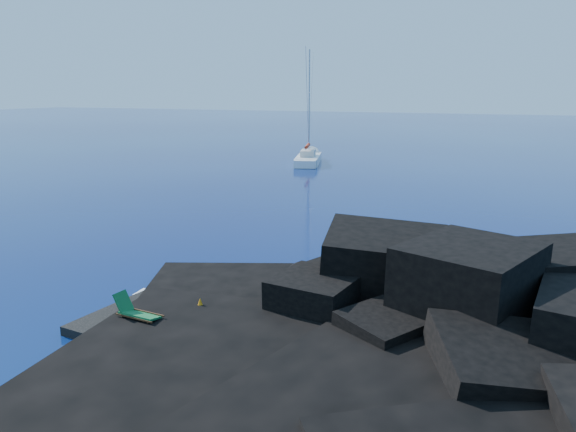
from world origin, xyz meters
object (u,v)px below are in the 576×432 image
at_px(sailboat, 308,163).
at_px(deck_chair, 140,309).
at_px(sunbather, 212,321).
at_px(marker_cone, 200,305).

distance_m(sailboat, deck_chair, 49.23).
bearing_deg(sunbather, deck_chair, -176.24).
relative_size(sailboat, sunbather, 8.03).
xyz_separation_m(sailboat, marker_cone, (13.22, -45.86, 0.63)).
bearing_deg(sailboat, deck_chair, -92.39).
xyz_separation_m(deck_chair, sunbather, (2.44, 0.98, -0.44)).
relative_size(deck_chair, marker_cone, 3.12).
distance_m(deck_chair, marker_cone, 2.38).
bearing_deg(sunbather, marker_cone, 120.45).
xyz_separation_m(sailboat, sunbather, (14.28, -46.80, 0.52)).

